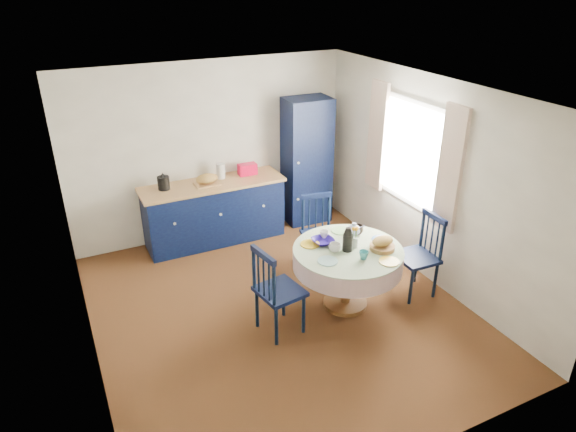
# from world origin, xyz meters

# --- Properties ---
(floor) EXTENTS (4.50, 4.50, 0.00)m
(floor) POSITION_xyz_m (0.00, 0.00, 0.00)
(floor) COLOR black
(floor) RESTS_ON ground
(ceiling) EXTENTS (4.50, 4.50, 0.00)m
(ceiling) POSITION_xyz_m (0.00, 0.00, 2.50)
(ceiling) COLOR white
(ceiling) RESTS_ON wall_back
(wall_back) EXTENTS (4.00, 0.02, 2.50)m
(wall_back) POSITION_xyz_m (0.00, 2.25, 1.25)
(wall_back) COLOR white
(wall_back) RESTS_ON floor
(wall_left) EXTENTS (0.02, 4.50, 2.50)m
(wall_left) POSITION_xyz_m (-2.00, 0.00, 1.25)
(wall_left) COLOR white
(wall_left) RESTS_ON floor
(wall_right) EXTENTS (0.02, 4.50, 2.50)m
(wall_right) POSITION_xyz_m (2.00, 0.00, 1.25)
(wall_right) COLOR white
(wall_right) RESTS_ON floor
(window) EXTENTS (0.10, 1.74, 1.45)m
(window) POSITION_xyz_m (1.95, 0.30, 1.52)
(window) COLOR white
(window) RESTS_ON wall_right
(kitchen_counter) EXTENTS (2.00, 0.62, 1.13)m
(kitchen_counter) POSITION_xyz_m (-0.10, 1.96, 0.46)
(kitchen_counter) COLOR black
(kitchen_counter) RESTS_ON floor
(pantry_cabinet) EXTENTS (0.68, 0.50, 1.91)m
(pantry_cabinet) POSITION_xyz_m (1.40, 2.00, 0.95)
(pantry_cabinet) COLOR black
(pantry_cabinet) RESTS_ON floor
(dining_table) EXTENTS (1.24, 1.24, 1.03)m
(dining_table) POSITION_xyz_m (0.75, -0.24, 0.63)
(dining_table) COLOR brown
(dining_table) RESTS_ON floor
(chair_left) EXTENTS (0.51, 0.53, 1.03)m
(chair_left) POSITION_xyz_m (-0.18, -0.32, 0.52)
(chair_left) COLOR black
(chair_left) RESTS_ON floor
(chair_far) EXTENTS (0.51, 0.49, 0.98)m
(chair_far) POSITION_xyz_m (0.89, 0.68, 0.50)
(chair_far) COLOR black
(chair_far) RESTS_ON floor
(chair_right) EXTENTS (0.45, 0.47, 1.02)m
(chair_right) POSITION_xyz_m (1.66, -0.38, 0.52)
(chair_right) COLOR black
(chair_right) RESTS_ON floor
(mug_a) EXTENTS (0.13, 0.13, 0.10)m
(mug_a) POSITION_xyz_m (0.58, -0.22, 0.80)
(mug_a) COLOR silver
(mug_a) RESTS_ON dining_table
(mug_b) EXTENTS (0.10, 0.10, 0.10)m
(mug_b) POSITION_xyz_m (0.78, -0.49, 0.80)
(mug_b) COLOR teal
(mug_b) RESTS_ON dining_table
(mug_c) EXTENTS (0.14, 0.14, 0.11)m
(mug_c) POSITION_xyz_m (1.03, 0.03, 0.80)
(mug_c) COLOR black
(mug_c) RESTS_ON dining_table
(mug_d) EXTENTS (0.11, 0.11, 0.10)m
(mug_d) POSITION_xyz_m (0.62, 0.10, 0.80)
(mug_d) COLOR silver
(mug_d) RESTS_ON dining_table
(cobalt_bowl) EXTENTS (0.25, 0.25, 0.06)m
(cobalt_bowl) POSITION_xyz_m (0.55, 0.00, 0.78)
(cobalt_bowl) COLOR navy
(cobalt_bowl) RESTS_ON dining_table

